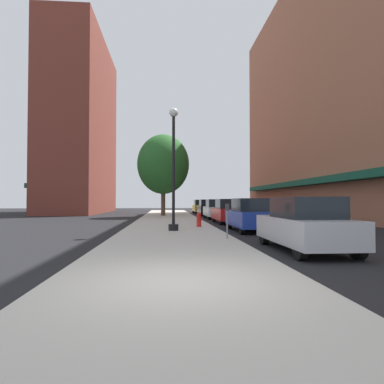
% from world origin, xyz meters
% --- Properties ---
extents(ground_plane, '(90.00, 90.00, 0.00)m').
position_xyz_m(ground_plane, '(4.00, 18.00, 0.00)').
color(ground_plane, black).
extents(sidewalk_slab, '(4.80, 50.00, 0.12)m').
position_xyz_m(sidewalk_slab, '(0.00, 19.00, 0.06)').
color(sidewalk_slab, '#B7B2A8').
rests_on(sidewalk_slab, ground).
extents(building_right_brick, '(6.80, 40.00, 23.70)m').
position_xyz_m(building_right_brick, '(14.99, 22.00, 11.83)').
color(building_right_brick, '#9E6047').
rests_on(building_right_brick, ground).
extents(building_far_background, '(6.80, 18.00, 21.69)m').
position_xyz_m(building_far_background, '(-11.01, 37.00, 10.82)').
color(building_far_background, brown).
rests_on(building_far_background, ground).
extents(lamppost, '(0.48, 0.48, 5.90)m').
position_xyz_m(lamppost, '(0.10, 9.95, 3.20)').
color(lamppost, black).
rests_on(lamppost, sidewalk_slab).
extents(fire_hydrant, '(0.33, 0.26, 0.79)m').
position_xyz_m(fire_hydrant, '(1.54, 12.15, 0.52)').
color(fire_hydrant, red).
rests_on(fire_hydrant, sidewalk_slab).
extents(parking_meter_near, '(0.14, 0.09, 1.31)m').
position_xyz_m(parking_meter_near, '(2.05, 6.43, 0.95)').
color(parking_meter_near, slate).
rests_on(parking_meter_near, sidewalk_slab).
extents(tree_near, '(4.96, 4.96, 7.76)m').
position_xyz_m(tree_near, '(-0.54, 25.95, 5.02)').
color(tree_near, '#4C3823').
rests_on(tree_near, sidewalk_slab).
extents(car_silver, '(1.80, 4.30, 1.66)m').
position_xyz_m(car_silver, '(4.00, 3.96, 0.81)').
color(car_silver, black).
rests_on(car_silver, ground).
extents(car_blue, '(1.80, 4.30, 1.66)m').
position_xyz_m(car_blue, '(4.00, 10.56, 0.81)').
color(car_blue, black).
rests_on(car_blue, ground).
extents(car_red, '(1.80, 4.30, 1.66)m').
position_xyz_m(car_red, '(4.00, 16.44, 0.81)').
color(car_red, black).
rests_on(car_red, ground).
extents(car_white, '(1.80, 4.30, 1.66)m').
position_xyz_m(car_white, '(4.00, 22.09, 0.81)').
color(car_white, black).
rests_on(car_white, ground).
extents(car_black, '(1.80, 4.30, 1.66)m').
position_xyz_m(car_black, '(4.00, 28.06, 0.81)').
color(car_black, black).
rests_on(car_black, ground).
extents(car_yellow, '(1.80, 4.30, 1.66)m').
position_xyz_m(car_yellow, '(4.00, 34.83, 0.81)').
color(car_yellow, black).
rests_on(car_yellow, ground).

